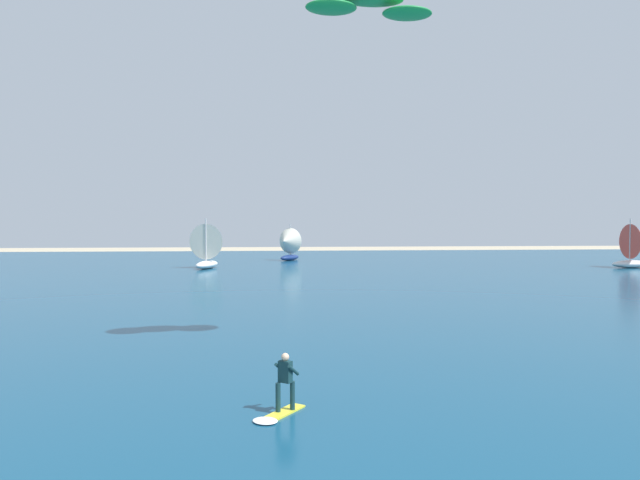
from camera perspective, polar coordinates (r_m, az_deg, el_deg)
name	(u,v)px	position (r m, az deg, el deg)	size (l,w,h in m)	color
ocean	(296,280)	(52.79, -2.29, -3.80)	(160.00, 90.00, 0.10)	navy
kitesurfer	(281,393)	(17.26, -3.66, -14.15)	(1.59, 1.92, 1.67)	yellow
kite	(370,6)	(26.27, 4.70, 21.12)	(5.48, 2.45, 0.80)	#198C3F
sailboat_far_right	(209,245)	(65.51, -10.40, -0.49)	(4.18, 4.74, 5.32)	white
sailboat_leading	(287,244)	(75.47, -3.09, -0.37)	(3.76, 4.11, 4.56)	navy
sailboat_trailing	(637,245)	(73.02, 27.70, -0.45)	(4.53, 3.85, 5.28)	silver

